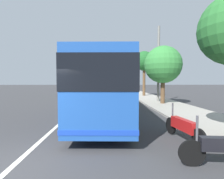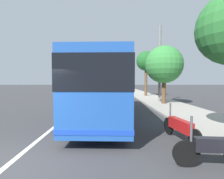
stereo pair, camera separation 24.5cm
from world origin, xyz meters
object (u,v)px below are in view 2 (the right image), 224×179
car_oncoming (91,87)px  roadside_tree_far_block (146,62)px  motorcycle_mid_row (180,127)px  utility_pole (160,65)px  roadside_tree_mid_block (164,65)px  car_ahead_same_lane (80,89)px  coach_bus (106,85)px  motorcycle_by_tree (218,149)px  car_behind_bus (74,91)px

car_oncoming → roadside_tree_far_block: (-22.55, -10.13, 4.27)m
motorcycle_mid_row → utility_pole: (11.42, -2.43, 3.30)m
roadside_tree_mid_block → roadside_tree_far_block: 9.10m
car_ahead_same_lane → roadside_tree_mid_block: (-16.58, -10.44, 2.94)m
coach_bus → motorcycle_by_tree: bearing=-153.4°
utility_pole → motorcycle_mid_row: bearing=168.0°
coach_bus → motorcycle_by_tree: size_ratio=5.09×
utility_pole → motorcycle_by_tree: bearing=170.3°
car_ahead_same_lane → car_behind_bus: (-6.71, -0.31, 0.03)m
car_oncoming → roadside_tree_mid_block: 33.22m
motorcycle_mid_row → roadside_tree_far_block: 19.49m
car_behind_bus → utility_pole: size_ratio=0.62×
motorcycle_by_tree → car_ahead_same_lane: 29.52m
coach_bus → car_behind_bus: 16.03m
motorcycle_by_tree → car_behind_bus: 23.05m
roadside_tree_mid_block → roadside_tree_far_block: size_ratio=0.84×
car_oncoming → utility_pole: utility_pole is taller
coach_bus → car_ahead_same_lane: coach_bus is taller
car_oncoming → utility_pole: bearing=14.5°
coach_bus → roadside_tree_far_block: roadside_tree_far_block is taller
motorcycle_mid_row → car_ahead_same_lane: (26.38, 8.06, 0.20)m
car_behind_bus → roadside_tree_far_block: size_ratio=0.74×
motorcycle_by_tree → car_ahead_same_lane: size_ratio=0.52×
motorcycle_by_tree → car_oncoming: car_oncoming is taller
motorcycle_mid_row → roadside_tree_mid_block: (9.80, -2.37, 3.14)m
roadside_tree_far_block → coach_bus: bearing=159.6°
roadside_tree_far_block → utility_pole: 7.48m
motorcycle_by_tree → roadside_tree_far_block: bearing=-90.2°
car_ahead_same_lane → roadside_tree_mid_block: bearing=34.9°
coach_bus → utility_pole: utility_pole is taller
car_ahead_same_lane → car_oncoming: bearing=-179.2°
coach_bus → car_oncoming: 37.21m
coach_bus → motorcycle_mid_row: 5.45m
motorcycle_by_tree → roadside_tree_mid_block: bearing=-94.3°
roadside_tree_far_block → car_ahead_same_lane: bearing=54.5°
motorcycle_by_tree → utility_pole: size_ratio=0.29×
car_behind_bus → car_oncoming: 21.69m
car_ahead_same_lane → motorcycle_by_tree: bearing=18.8°
motorcycle_by_tree → car_behind_bus: car_behind_bus is taller
car_ahead_same_lane → roadside_tree_far_block: 13.72m
motorcycle_mid_row → utility_pole: utility_pole is taller
roadside_tree_mid_block → coach_bus: bearing=136.0°
coach_bus → car_behind_bus: bearing=20.6°
roadside_tree_far_block → utility_pole: utility_pole is taller
car_behind_bus → motorcycle_by_tree: bearing=22.4°
coach_bus → roadside_tree_far_block: bearing=-18.0°
car_oncoming → roadside_tree_far_block: size_ratio=0.75×
roadside_tree_mid_block → utility_pole: bearing=-2.0°
coach_bus → roadside_tree_far_block: 15.58m
coach_bus → motorcycle_by_tree: coach_bus is taller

